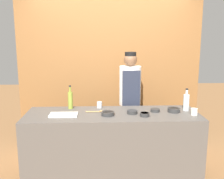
{
  "coord_description": "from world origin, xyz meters",
  "views": [
    {
      "loc": [
        -0.14,
        -3.19,
        1.84
      ],
      "look_at": [
        0.0,
        0.14,
        1.16
      ],
      "focal_mm": 42.0,
      "sensor_mm": 36.0,
      "label": 1
    }
  ],
  "objects_px": {
    "wooden_spoon": "(96,111)",
    "sauce_bowl_red": "(155,110)",
    "cutting_board": "(64,115)",
    "cup_steel": "(99,105)",
    "chef_center": "(130,101)",
    "sauce_bowl_brown": "(108,113)",
    "sauce_bowl_purple": "(145,114)",
    "sauce_bowl_white": "(132,112)",
    "sauce_bowl_yellow": "(174,110)",
    "bottle_oil": "(70,100)",
    "cup_cream": "(194,112)",
    "bottle_clear": "(186,102)"
  },
  "relations": [
    {
      "from": "sauce_bowl_brown",
      "to": "bottle_oil",
      "type": "relative_size",
      "value": 0.51
    },
    {
      "from": "sauce_bowl_red",
      "to": "cup_steel",
      "type": "bearing_deg",
      "value": 162.69
    },
    {
      "from": "sauce_bowl_purple",
      "to": "sauce_bowl_red",
      "type": "height_order",
      "value": "sauce_bowl_purple"
    },
    {
      "from": "sauce_bowl_white",
      "to": "cup_steel",
      "type": "bearing_deg",
      "value": 144.05
    },
    {
      "from": "cup_steel",
      "to": "chef_center",
      "type": "xyz_separation_m",
      "value": [
        0.45,
        0.33,
        -0.04
      ]
    },
    {
      "from": "sauce_bowl_red",
      "to": "cup_cream",
      "type": "distance_m",
      "value": 0.48
    },
    {
      "from": "sauce_bowl_yellow",
      "to": "wooden_spoon",
      "type": "relative_size",
      "value": 0.71
    },
    {
      "from": "cutting_board",
      "to": "cup_steel",
      "type": "xyz_separation_m",
      "value": [
        0.44,
        0.34,
        0.03
      ]
    },
    {
      "from": "sauce_bowl_brown",
      "to": "sauce_bowl_red",
      "type": "xyz_separation_m",
      "value": [
        0.62,
        0.13,
        -0.0
      ]
    },
    {
      "from": "sauce_bowl_brown",
      "to": "wooden_spoon",
      "type": "xyz_separation_m",
      "value": [
        -0.14,
        0.15,
        -0.02
      ]
    },
    {
      "from": "sauce_bowl_purple",
      "to": "cutting_board",
      "type": "height_order",
      "value": "sauce_bowl_purple"
    },
    {
      "from": "wooden_spoon",
      "to": "chef_center",
      "type": "height_order",
      "value": "chef_center"
    },
    {
      "from": "sauce_bowl_yellow",
      "to": "bottle_oil",
      "type": "distance_m",
      "value": 1.37
    },
    {
      "from": "sauce_bowl_purple",
      "to": "sauce_bowl_white",
      "type": "distance_m",
      "value": 0.18
    },
    {
      "from": "cutting_board",
      "to": "wooden_spoon",
      "type": "bearing_deg",
      "value": 17.3
    },
    {
      "from": "sauce_bowl_yellow",
      "to": "wooden_spoon",
      "type": "bearing_deg",
      "value": 178.28
    },
    {
      "from": "bottle_oil",
      "to": "sauce_bowl_yellow",
      "type": "bearing_deg",
      "value": -9.13
    },
    {
      "from": "bottle_clear",
      "to": "cup_cream",
      "type": "xyz_separation_m",
      "value": [
        0.04,
        -0.21,
        -0.07
      ]
    },
    {
      "from": "sauce_bowl_white",
      "to": "sauce_bowl_red",
      "type": "bearing_deg",
      "value": 13.78
    },
    {
      "from": "sauce_bowl_red",
      "to": "wooden_spoon",
      "type": "height_order",
      "value": "sauce_bowl_red"
    },
    {
      "from": "bottle_clear",
      "to": "cup_steel",
      "type": "height_order",
      "value": "bottle_clear"
    },
    {
      "from": "wooden_spoon",
      "to": "sauce_bowl_brown",
      "type": "bearing_deg",
      "value": -45.47
    },
    {
      "from": "sauce_bowl_brown",
      "to": "cup_cream",
      "type": "bearing_deg",
      "value": -1.42
    },
    {
      "from": "sauce_bowl_red",
      "to": "sauce_bowl_yellow",
      "type": "bearing_deg",
      "value": -4.52
    },
    {
      "from": "sauce_bowl_yellow",
      "to": "sauce_bowl_red",
      "type": "xyz_separation_m",
      "value": [
        -0.24,
        0.02,
        -0.01
      ]
    },
    {
      "from": "chef_center",
      "to": "bottle_clear",
      "type": "bearing_deg",
      "value": -36.27
    },
    {
      "from": "sauce_bowl_red",
      "to": "chef_center",
      "type": "height_order",
      "value": "chef_center"
    },
    {
      "from": "cutting_board",
      "to": "wooden_spoon",
      "type": "distance_m",
      "value": 0.42
    },
    {
      "from": "wooden_spoon",
      "to": "chef_center",
      "type": "xyz_separation_m",
      "value": [
        0.49,
        0.54,
        -0.01
      ]
    },
    {
      "from": "sauce_bowl_white",
      "to": "sauce_bowl_purple",
      "type": "bearing_deg",
      "value": -38.62
    },
    {
      "from": "sauce_bowl_purple",
      "to": "sauce_bowl_red",
      "type": "bearing_deg",
      "value": 48.19
    },
    {
      "from": "wooden_spoon",
      "to": "cup_steel",
      "type": "bearing_deg",
      "value": 79.77
    },
    {
      "from": "wooden_spoon",
      "to": "sauce_bowl_yellow",
      "type": "bearing_deg",
      "value": -1.72
    },
    {
      "from": "sauce_bowl_yellow",
      "to": "sauce_bowl_red",
      "type": "height_order",
      "value": "sauce_bowl_yellow"
    },
    {
      "from": "cup_cream",
      "to": "sauce_bowl_red",
      "type": "bearing_deg",
      "value": 160.51
    },
    {
      "from": "wooden_spoon",
      "to": "sauce_bowl_red",
      "type": "bearing_deg",
      "value": -0.84
    },
    {
      "from": "sauce_bowl_yellow",
      "to": "sauce_bowl_purple",
      "type": "relative_size",
      "value": 1.35
    },
    {
      "from": "sauce_bowl_red",
      "to": "cup_cream",
      "type": "bearing_deg",
      "value": -19.49
    },
    {
      "from": "sauce_bowl_yellow",
      "to": "cutting_board",
      "type": "xyz_separation_m",
      "value": [
        -1.4,
        -0.1,
        -0.02
      ]
    },
    {
      "from": "sauce_bowl_purple",
      "to": "cup_cream",
      "type": "relative_size",
      "value": 1.42
    },
    {
      "from": "wooden_spoon",
      "to": "chef_center",
      "type": "bearing_deg",
      "value": 47.71
    },
    {
      "from": "bottle_oil",
      "to": "sauce_bowl_brown",
      "type": "bearing_deg",
      "value": -33.94
    },
    {
      "from": "cup_cream",
      "to": "wooden_spoon",
      "type": "bearing_deg",
      "value": 171.93
    },
    {
      "from": "bottle_oil",
      "to": "chef_center",
      "type": "distance_m",
      "value": 0.92
    },
    {
      "from": "sauce_bowl_red",
      "to": "bottle_oil",
      "type": "distance_m",
      "value": 1.13
    },
    {
      "from": "sauce_bowl_yellow",
      "to": "sauce_bowl_purple",
      "type": "xyz_separation_m",
      "value": [
        -0.41,
        -0.17,
        -0.0
      ]
    },
    {
      "from": "cutting_board",
      "to": "wooden_spoon",
      "type": "height_order",
      "value": "wooden_spoon"
    },
    {
      "from": "bottle_clear",
      "to": "wooden_spoon",
      "type": "distance_m",
      "value": 1.18
    },
    {
      "from": "sauce_bowl_yellow",
      "to": "chef_center",
      "type": "bearing_deg",
      "value": 131.54
    },
    {
      "from": "sauce_bowl_red",
      "to": "cup_steel",
      "type": "distance_m",
      "value": 0.76
    }
  ]
}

